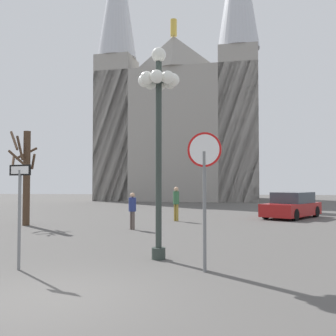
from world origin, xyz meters
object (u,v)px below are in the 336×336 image
Objects in this scene: cathedral at (182,119)px; parked_car_near_red at (292,206)px; pedestrian_standing at (176,200)px; pedestrian_walking at (132,207)px; bare_tree at (25,174)px; street_lamp at (159,108)px; stop_sign at (204,174)px; one_way_arrow_sign at (20,203)px.

cathedral is 25.78m from parked_car_near_red.
pedestrian_standing is (-6.37, -2.59, 0.40)m from parked_car_near_red.
pedestrian_walking is at bearing -111.61° from pedestrian_standing.
bare_tree is 2.83× the size of pedestrian_walking.
street_lamp reaches higher than pedestrian_standing.
cathedral is 37.76m from stop_sign.
street_lamp is 7.23m from pedestrian_walking.
cathedral is 17.88× the size of pedestrian_standing.
parked_car_near_red is at bearing 71.52° from stop_sign.
stop_sign is 11.62m from pedestrian_standing.
stop_sign is at bearing -47.64° from street_lamp.
one_way_arrow_sign is 1.54× the size of pedestrian_walking.
cathedral reaches higher than parked_car_near_red.
pedestrian_standing reaches higher than parked_car_near_red.
bare_tree is 5.61m from pedestrian_walking.
cathedral is at bearing 109.33° from parked_car_near_red.
one_way_arrow_sign reaches higher than parked_car_near_red.
one_way_arrow_sign is at bearing -97.54° from pedestrian_walking.
cathedral is at bearing 93.72° from pedestrian_standing.
one_way_arrow_sign is 4.20m from street_lamp.
stop_sign is 4.30m from one_way_arrow_sign.
cathedral reaches higher than bare_tree.
bare_tree is (-7.30, 7.27, -1.57)m from street_lamp.
parked_car_near_red is at bearing -70.67° from cathedral.
cathedral reaches higher than pedestrian_walking.
parked_car_near_red is at bearing 39.21° from pedestrian_walking.
cathedral is 13.20× the size of one_way_arrow_sign.
cathedral is at bearing 93.39° from street_lamp.
pedestrian_walking is (0.13, -29.30, -8.54)m from cathedral.
street_lamp is at bearing -87.43° from pedestrian_standing.
cathedral is 26.85m from pedestrian_standing.
pedestrian_standing is (1.65, -25.45, -8.40)m from cathedral.
street_lamp is at bearing -86.61° from cathedral.
stop_sign is 2.54m from street_lamp.
pedestrian_walking is (-1.98, 6.25, -3.04)m from street_lamp.
one_way_arrow_sign is (-4.24, -0.25, -0.68)m from stop_sign.
parked_car_near_red is (13.22, 5.42, -1.73)m from bare_tree.
street_lamp reaches higher than pedestrian_walking.
cathedral is at bearing 79.60° from bare_tree.
bare_tree is at bearing -100.40° from cathedral.
pedestrian_walking reaches higher than parked_car_near_red.
cathedral is at bearing 95.16° from stop_sign.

